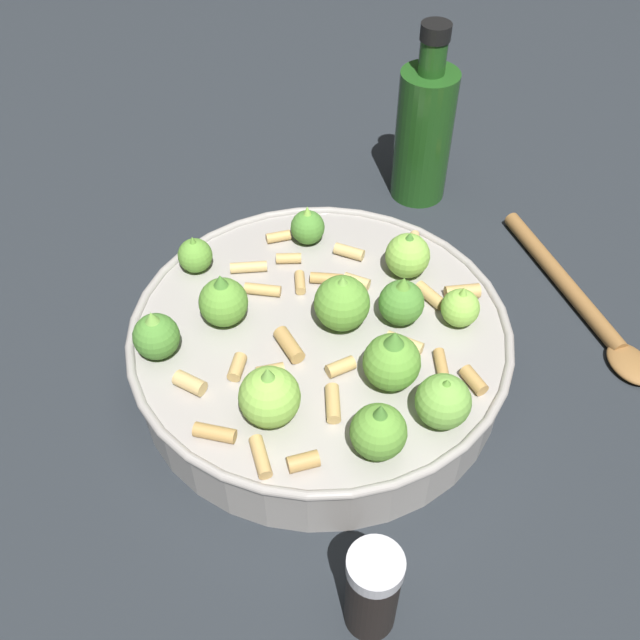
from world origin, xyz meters
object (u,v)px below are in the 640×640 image
at_px(pepper_shaker, 372,590).
at_px(wooden_spoon, 580,302).
at_px(cooking_pan, 322,345).
at_px(olive_oil_bottle, 424,131).

distance_m(pepper_shaker, wooden_spoon, 0.38).
relative_size(cooking_pan, olive_oil_bottle, 1.65).
relative_size(pepper_shaker, wooden_spoon, 0.36).
xyz_separation_m(pepper_shaker, wooden_spoon, (0.31, 0.21, -0.04)).
height_order(cooking_pan, pepper_shaker, cooking_pan).
bearing_deg(olive_oil_bottle, wooden_spoon, -71.94).
bearing_deg(cooking_pan, wooden_spoon, -1.46).
bearing_deg(cooking_pan, pepper_shaker, -100.67).
relative_size(cooking_pan, wooden_spoon, 1.35).
height_order(cooking_pan, wooden_spoon, cooking_pan).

